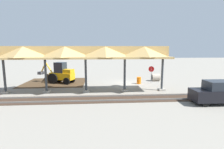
{
  "coord_description": "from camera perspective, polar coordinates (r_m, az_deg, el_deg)",
  "views": [
    {
      "loc": [
        3.98,
        22.93,
        4.68
      ],
      "look_at": [
        2.49,
        2.6,
        1.6
      ],
      "focal_mm": 28.0,
      "sensor_mm": 36.0,
      "label": 1
    }
  ],
  "objects": [
    {
      "name": "ground_plane",
      "position": [
        23.74,
        5.55,
        -2.82
      ],
      "size": [
        120.0,
        120.0,
        0.0
      ],
      "primitive_type": "plane",
      "color": "gray"
    },
    {
      "name": "dirt_work_zone",
      "position": [
        25.31,
        -18.07,
        -2.48
      ],
      "size": [
        8.16,
        7.0,
        0.01
      ],
      "primitive_type": "cube",
      "color": "#42301E",
      "rests_on": "ground"
    },
    {
      "name": "platform_canopy",
      "position": [
        18.64,
        -8.7,
        6.94
      ],
      "size": [
        17.93,
        3.2,
        4.9
      ],
      "color": "#9E998E",
      "rests_on": "ground"
    },
    {
      "name": "rail_tracks",
      "position": [
        16.84,
        9.73,
        -7.56
      ],
      "size": [
        60.0,
        2.58,
        0.15
      ],
      "color": "slate",
      "rests_on": "ground"
    },
    {
      "name": "stop_sign",
      "position": [
        23.9,
        12.7,
        1.13
      ],
      "size": [
        0.68,
        0.4,
        2.31
      ],
      "color": "gray",
      "rests_on": "ground"
    },
    {
      "name": "backhoe",
      "position": [
        24.46,
        -16.32,
        0.21
      ],
      "size": [
        5.28,
        3.05,
        2.82
      ],
      "color": "orange",
      "rests_on": "ground"
    },
    {
      "name": "dirt_mound",
      "position": [
        26.07,
        -20.11,
        -2.28
      ],
      "size": [
        3.77,
        3.77,
        2.4
      ],
      "primitive_type": "cone",
      "color": "#42301E",
      "rests_on": "ground"
    },
    {
      "name": "concrete_pipe",
      "position": [
        25.91,
        14.03,
        -0.89
      ],
      "size": [
        1.12,
        1.05,
        1.05
      ],
      "color": "#9E9384",
      "rests_on": "ground"
    },
    {
      "name": "distant_parked_car",
      "position": [
        17.27,
        31.23,
        -5.03
      ],
      "size": [
        4.23,
        1.83,
        1.98
      ],
      "color": "black",
      "rests_on": "ground"
    },
    {
      "name": "traffic_barrel",
      "position": [
        23.4,
        8.77,
        -1.92
      ],
      "size": [
        0.56,
        0.56,
        0.9
      ],
      "primitive_type": "cylinder",
      "color": "orange",
      "rests_on": "ground"
    }
  ]
}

